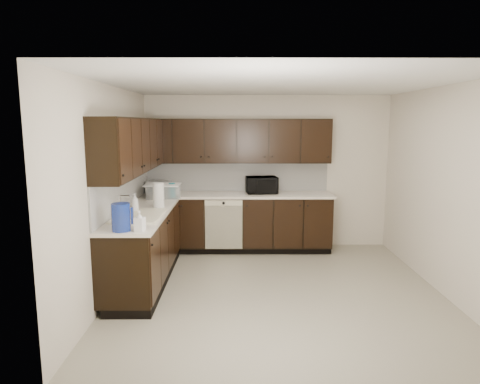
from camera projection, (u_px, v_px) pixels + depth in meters
name	position (u px, v px, depth m)	size (l,w,h in m)	color
floor	(276.00, 290.00, 5.32)	(4.00, 4.00, 0.00)	gray
ceiling	(279.00, 84.00, 4.92)	(4.00, 4.00, 0.00)	white
wall_back	(267.00, 172.00, 7.09)	(4.00, 0.02, 2.50)	beige
wall_left	(111.00, 191.00, 5.11)	(0.02, 4.00, 2.50)	beige
wall_right	(444.00, 191.00, 5.13)	(0.02, 4.00, 2.50)	beige
wall_front	(303.00, 234.00, 3.14)	(4.00, 0.02, 2.50)	beige
lower_cabinets	(202.00, 235.00, 6.34)	(3.00, 2.80, 0.90)	black
countertop	(202.00, 201.00, 6.26)	(3.03, 2.83, 0.04)	beige
backsplash	(189.00, 182.00, 6.42)	(3.00, 2.80, 0.48)	white
upper_cabinets	(195.00, 143.00, 6.22)	(3.00, 2.80, 0.70)	black
dishwasher	(224.00, 221.00, 6.62)	(0.58, 0.04, 0.78)	beige
sink	(138.00, 221.00, 5.16)	(0.54, 0.82, 0.42)	beige
microwave	(262.00, 185.00, 6.83)	(0.48, 0.33, 0.27)	black
soap_bottle_a	(140.00, 221.00, 4.45)	(0.10, 0.10, 0.21)	gray
soap_bottle_b	(135.00, 203.00, 5.41)	(0.09, 0.09, 0.23)	gray
toaster_oven	(158.00, 187.00, 6.82)	(0.34, 0.25, 0.21)	#ACACAE
storage_bin	(163.00, 191.00, 6.45)	(0.50, 0.37, 0.20)	silver
blue_pitcher	(121.00, 217.00, 4.44)	(0.20, 0.20, 0.29)	navy
teal_tumbler	(172.00, 190.00, 6.47)	(0.10, 0.10, 0.22)	#0C7288
paper_towel_roll	(159.00, 195.00, 5.71)	(0.15, 0.15, 0.33)	silver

